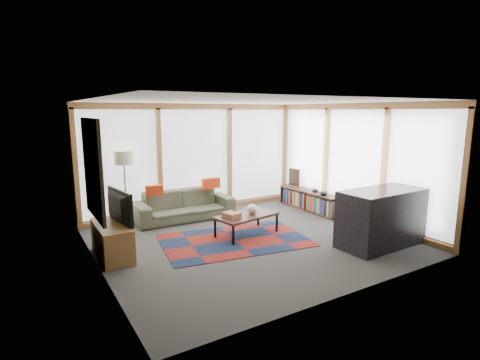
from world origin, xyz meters
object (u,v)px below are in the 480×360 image
sofa (184,205)px  television (114,207)px  bar_counter (381,218)px  coffee_table (247,225)px  floor_lamp (125,188)px  tv_console (112,241)px  bookshelf (309,200)px

sofa → television: size_ratio=2.27×
bar_counter → coffee_table: bearing=134.5°
floor_lamp → tv_console: floor_lamp is taller
bookshelf → television: (-4.82, -0.58, 0.61)m
bookshelf → bar_counter: bar_counter is taller
sofa → coffee_table: sofa is taller
floor_lamp → bar_counter: size_ratio=0.98×
sofa → tv_console: size_ratio=1.94×
sofa → tv_console: sofa is taller
sofa → bar_counter: (2.42, -3.41, 0.19)m
bar_counter → floor_lamp: bearing=133.6°
coffee_table → television: 2.56m
coffee_table → television: television is taller
tv_console → floor_lamp: bearing=68.4°
floor_lamp → tv_console: (-0.69, -1.74, -0.52)m
bookshelf → television: bearing=-173.1°
coffee_table → television: size_ratio=1.27×
tv_console → television: television is taller
floor_lamp → bar_counter: (3.65, -3.67, -0.29)m
bookshelf → sofa: bearing=163.9°
television → bar_counter: 4.71m
bookshelf → tv_console: 4.93m
bar_counter → television: bearing=154.0°
bookshelf → coffee_table: bearing=-161.1°
bookshelf → bar_counter: (-0.55, -2.55, 0.27)m
coffee_table → bar_counter: bar_counter is taller
coffee_table → television: (-2.47, 0.22, 0.65)m
television → coffee_table: bearing=-102.6°
sofa → television: 2.40m
bookshelf → bar_counter: 2.63m
sofa → coffee_table: size_ratio=1.79×
television → bar_counter: bearing=-122.3°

